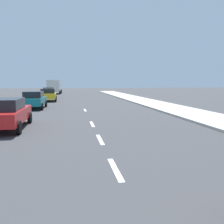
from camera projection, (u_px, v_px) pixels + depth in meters
ground_plane at (86, 112)px, 19.09m from camera, size 160.00×160.00×0.00m
sidewalk_strip at (168, 107)px, 22.34m from camera, size 3.60×80.00×0.14m
lane_stripe_2 at (115, 169)px, 6.61m from camera, size 0.16×1.80×0.01m
lane_stripe_3 at (100, 139)px, 10.02m from camera, size 0.16×1.80×0.01m
lane_stripe_4 at (92, 124)px, 13.71m from camera, size 0.16×1.80×0.01m
lane_stripe_5 at (85, 110)px, 20.51m from camera, size 0.16×1.80×0.01m
parked_car_red at (5, 113)px, 12.22m from camera, size 2.13×4.59×1.57m
parked_car_teal at (34, 99)px, 21.61m from camera, size 1.96×4.11×1.57m
parked_car_yellow at (48, 95)px, 30.17m from camera, size 2.21×4.53×1.57m
parked_car_black at (49, 92)px, 36.98m from camera, size 2.13×4.25×1.57m
delivery_truck at (54, 87)px, 48.80m from camera, size 2.83×6.31×2.80m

